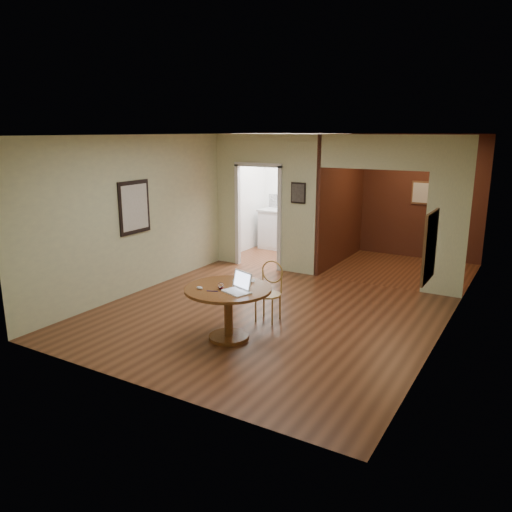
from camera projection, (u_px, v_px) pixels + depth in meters
The scene contains 11 objects.
floor at pixel (261, 317), 7.59m from camera, with size 5.00×5.00×0.00m, color #4A2615.
room_shell at pixel (317, 206), 10.10m from camera, with size 5.20×7.50×5.00m.
dining_table at pixel (228, 301), 6.69m from camera, with size 1.17×1.17×0.73m.
chair at pixel (270, 288), 7.40m from camera, with size 0.40×0.40×0.90m.
open_laptop at pixel (239, 286), 6.49m from camera, with size 0.41×0.41×0.25m.
closed_laptop at pixel (243, 282), 6.87m from camera, with size 0.31×0.20×0.02m, color #ABACB0.
mouse at pixel (200, 288), 6.57m from camera, with size 0.10×0.05×0.04m, color white.
wine_glass at pixel (221, 286), 6.56m from camera, with size 0.09×0.09×0.10m, color white, non-canonical shape.
pen at pixel (212, 291), 6.49m from camera, with size 0.01×0.01×0.15m, color #0B0B50.
kitchen_cabinet at pixel (300, 231), 11.65m from camera, with size 2.06×0.60×0.94m.
grocery_bag at pixel (320, 206), 11.26m from camera, with size 0.34×0.29×0.34m, color beige.
Camera 1 is at (3.56, -6.18, 2.77)m, focal length 35.00 mm.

